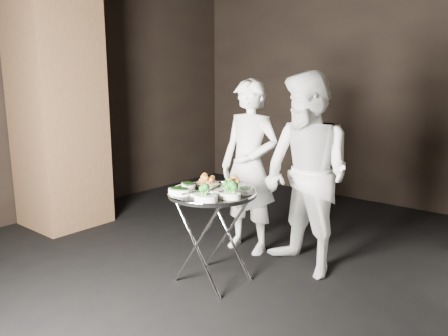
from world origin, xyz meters
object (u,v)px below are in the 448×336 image
Objects in this scene: tray_stand at (212,233)px; waiter_right at (307,175)px; serving_tray at (212,193)px; waiter_left at (249,167)px.

tray_stand is 0.94m from waiter_right.
tray_stand is 0.34m from serving_tray.
serving_tray is at bearing -79.27° from waiter_left.
waiter_right reaches higher than tray_stand.
waiter_left reaches higher than tray_stand.
waiter_left reaches higher than serving_tray.
waiter_right reaches higher than waiter_left.
waiter_right reaches higher than serving_tray.
tray_stand is 0.44× the size of waiter_right.
serving_tray is (-0.00, 0.00, 0.34)m from tray_stand.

